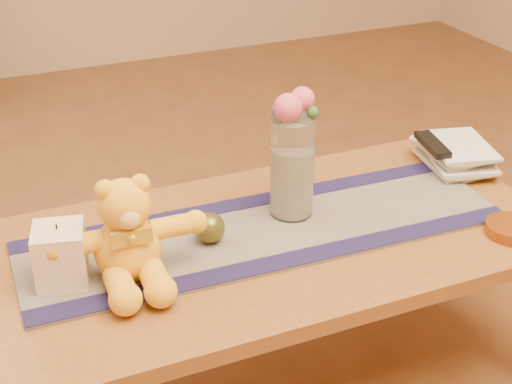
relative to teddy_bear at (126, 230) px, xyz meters
name	(u,v)px	position (x,y,z in m)	size (l,w,h in m)	color
floor	(273,375)	(0.37, 0.03, -0.57)	(5.50, 5.50, 0.00)	brown
coffee_table_top	(275,242)	(0.37, 0.03, -0.14)	(1.40, 0.70, 0.04)	brown
table_leg_bl	(6,312)	(-0.27, 0.32, -0.37)	(0.07, 0.07, 0.41)	brown
table_leg_br	(417,215)	(1.01, 0.32, -0.37)	(0.07, 0.07, 0.41)	brown
persian_runner	(266,231)	(0.36, 0.05, -0.12)	(1.20, 0.35, 0.01)	#1B163E
runner_border_near	(290,259)	(0.35, -0.09, -0.11)	(1.20, 0.06, 0.00)	#1A143E
runner_border_far	(245,203)	(0.36, 0.20, -0.11)	(1.20, 0.06, 0.00)	#1A143E
teddy_bear	(126,230)	(0.00, 0.00, 0.00)	(0.34, 0.28, 0.23)	yellow
pillar_candle	(61,255)	(-0.14, 0.03, -0.05)	(0.11, 0.11, 0.13)	beige
candle_wick	(56,227)	(-0.14, 0.03, 0.02)	(0.00, 0.00, 0.01)	black
glass_vase	(292,167)	(0.45, 0.10, 0.02)	(0.11, 0.11, 0.26)	silver
potpourri_fill	(292,181)	(0.45, 0.10, -0.02)	(0.09, 0.09, 0.18)	beige
rose_left	(288,108)	(0.43, 0.09, 0.18)	(0.07, 0.07, 0.07)	#DE4E6C
rose_right	(302,99)	(0.48, 0.11, 0.19)	(0.06, 0.06, 0.06)	#DE4E6C
blue_flower_back	(291,102)	(0.46, 0.14, 0.17)	(0.04, 0.04, 0.04)	#5250AD
blue_flower_side	(279,110)	(0.42, 0.12, 0.17)	(0.04, 0.04, 0.04)	#5250AD
leaf_sprig	(312,112)	(0.49, 0.08, 0.16)	(0.03, 0.03, 0.03)	#33662D
bronze_ball	(210,228)	(0.21, 0.06, -0.08)	(0.07, 0.07, 0.07)	brown
book_bottom	(428,167)	(0.93, 0.18, -0.11)	(0.17, 0.22, 0.02)	beige
book_lower	(431,161)	(0.93, 0.18, -0.09)	(0.16, 0.22, 0.02)	beige
book_upper	(427,154)	(0.92, 0.19, -0.07)	(0.17, 0.22, 0.02)	beige
book_top	(432,149)	(0.93, 0.18, -0.06)	(0.16, 0.22, 0.02)	beige
tv_remote	(432,144)	(0.92, 0.17, -0.04)	(0.04, 0.16, 0.02)	black
amber_dish	(512,229)	(0.91, -0.20, -0.11)	(0.13, 0.13, 0.03)	#BF5914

